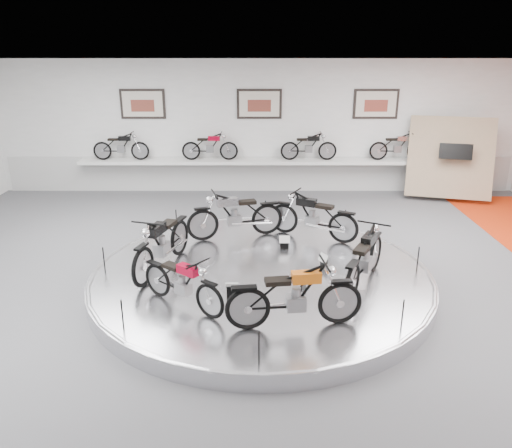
{
  "coord_description": "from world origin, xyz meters",
  "views": [
    {
      "loc": [
        -0.09,
        -8.32,
        4.31
      ],
      "look_at": [
        -0.1,
        0.6,
        1.14
      ],
      "focal_mm": 35.0,
      "sensor_mm": 36.0,
      "label": 1
    }
  ],
  "objects_px": {
    "bike_d": "(182,282)",
    "shelf": "(259,162)",
    "bike_c": "(162,242)",
    "bike_f": "(365,258)",
    "bike_e": "(295,295)",
    "bike_b": "(235,214)",
    "bike_a": "(313,216)",
    "display_platform": "(261,278)"
  },
  "relations": [
    {
      "from": "bike_d",
      "to": "shelf",
      "type": "bearing_deg",
      "value": 118.44
    },
    {
      "from": "bike_c",
      "to": "bike_f",
      "type": "bearing_deg",
      "value": 96.55
    },
    {
      "from": "bike_e",
      "to": "bike_c",
      "type": "bearing_deg",
      "value": 131.22
    },
    {
      "from": "shelf",
      "to": "bike_f",
      "type": "distance_m",
      "value": 7.22
    },
    {
      "from": "shelf",
      "to": "bike_b",
      "type": "height_order",
      "value": "bike_b"
    },
    {
      "from": "bike_a",
      "to": "bike_b",
      "type": "xyz_separation_m",
      "value": [
        -1.71,
        0.02,
        0.02
      ]
    },
    {
      "from": "bike_b",
      "to": "bike_e",
      "type": "height_order",
      "value": "bike_b"
    },
    {
      "from": "bike_d",
      "to": "bike_e",
      "type": "relative_size",
      "value": 0.85
    },
    {
      "from": "bike_c",
      "to": "shelf",
      "type": "bearing_deg",
      "value": -179.55
    },
    {
      "from": "bike_d",
      "to": "bike_f",
      "type": "xyz_separation_m",
      "value": [
        3.1,
        0.79,
        0.08
      ]
    },
    {
      "from": "shelf",
      "to": "display_platform",
      "type": "bearing_deg",
      "value": -90.0
    },
    {
      "from": "display_platform",
      "to": "bike_c",
      "type": "height_order",
      "value": "bike_c"
    },
    {
      "from": "bike_b",
      "to": "shelf",
      "type": "bearing_deg",
      "value": -112.72
    },
    {
      "from": "shelf",
      "to": "bike_c",
      "type": "distance_m",
      "value": 6.58
    },
    {
      "from": "bike_b",
      "to": "bike_f",
      "type": "bearing_deg",
      "value": 119.27
    },
    {
      "from": "shelf",
      "to": "bike_a",
      "type": "relative_size",
      "value": 6.25
    },
    {
      "from": "shelf",
      "to": "bike_d",
      "type": "xyz_separation_m",
      "value": [
        -1.28,
        -7.77,
        -0.26
      ]
    },
    {
      "from": "display_platform",
      "to": "bike_e",
      "type": "bearing_deg",
      "value": -76.41
    },
    {
      "from": "display_platform",
      "to": "shelf",
      "type": "bearing_deg",
      "value": 90.0
    },
    {
      "from": "bike_f",
      "to": "shelf",
      "type": "bearing_deg",
      "value": 42.47
    },
    {
      "from": "display_platform",
      "to": "bike_e",
      "type": "relative_size",
      "value": 3.61
    },
    {
      "from": "shelf",
      "to": "bike_e",
      "type": "bearing_deg",
      "value": -86.72
    },
    {
      "from": "bike_b",
      "to": "bike_a",
      "type": "bearing_deg",
      "value": 163.3
    },
    {
      "from": "bike_c",
      "to": "bike_e",
      "type": "bearing_deg",
      "value": 65.44
    },
    {
      "from": "shelf",
      "to": "bike_a",
      "type": "height_order",
      "value": "bike_a"
    },
    {
      "from": "shelf",
      "to": "bike_b",
      "type": "xyz_separation_m",
      "value": [
        -0.56,
        -4.62,
        -0.16
      ]
    },
    {
      "from": "bike_a",
      "to": "display_platform",
      "type": "bearing_deg",
      "value": 84.0
    },
    {
      "from": "display_platform",
      "to": "bike_f",
      "type": "xyz_separation_m",
      "value": [
        1.82,
        -0.59,
        0.67
      ]
    },
    {
      "from": "bike_c",
      "to": "bike_e",
      "type": "xyz_separation_m",
      "value": [
        2.35,
        -2.07,
        -0.03
      ]
    },
    {
      "from": "bike_a",
      "to": "bike_d",
      "type": "xyz_separation_m",
      "value": [
        -2.44,
        -3.12,
        -0.07
      ]
    },
    {
      "from": "display_platform",
      "to": "bike_e",
      "type": "height_order",
      "value": "bike_e"
    },
    {
      "from": "shelf",
      "to": "bike_c",
      "type": "height_order",
      "value": "bike_c"
    },
    {
      "from": "bike_d",
      "to": "display_platform",
      "type": "bearing_deg",
      "value": 84.7
    },
    {
      "from": "bike_c",
      "to": "bike_d",
      "type": "relative_size",
      "value": 1.25
    },
    {
      "from": "display_platform",
      "to": "bike_c",
      "type": "xyz_separation_m",
      "value": [
        -1.87,
        0.09,
        0.7
      ]
    },
    {
      "from": "bike_b",
      "to": "bike_c",
      "type": "distance_m",
      "value": 2.14
    },
    {
      "from": "display_platform",
      "to": "bike_f",
      "type": "relative_size",
      "value": 3.6
    },
    {
      "from": "bike_a",
      "to": "bike_e",
      "type": "height_order",
      "value": "bike_e"
    },
    {
      "from": "bike_d",
      "to": "bike_e",
      "type": "height_order",
      "value": "bike_e"
    },
    {
      "from": "bike_c",
      "to": "bike_e",
      "type": "distance_m",
      "value": 3.13
    },
    {
      "from": "bike_b",
      "to": "bike_c",
      "type": "relative_size",
      "value": 0.98
    },
    {
      "from": "display_platform",
      "to": "bike_a",
      "type": "relative_size",
      "value": 3.64
    }
  ]
}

